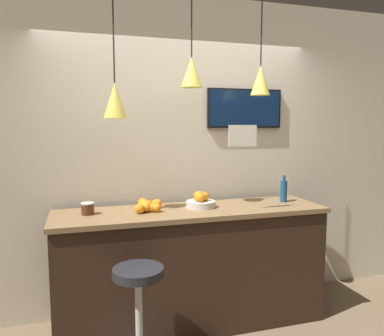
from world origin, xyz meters
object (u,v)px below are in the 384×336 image
Objects in this scene: bar_stool at (139,305)px; juice_bottle at (284,191)px; mounted_tv at (245,108)px; fruit_bowl at (201,201)px; spread_jar at (88,209)px.

juice_bottle reaches higher than bar_stool.
bar_stool is 2.04m from mounted_tv.
fruit_bowl is at bearing -179.77° from juice_bottle.
fruit_bowl reaches higher than spread_jar.
mounted_tv reaches higher than juice_bottle.
juice_bottle is 0.87m from mounted_tv.
mounted_tv is at bearing 38.04° from bar_stool.
bar_stool is at bearing -136.60° from fruit_bowl.
fruit_bowl is 0.81m from juice_bottle.
spread_jar is at bearing 116.71° from bar_stool.
fruit_bowl is at bearing -149.40° from mounted_tv.
fruit_bowl is 1.03× the size of juice_bottle.
bar_stool is 7.57× the size of spread_jar.
bar_stool is 1.03× the size of mounted_tv.
spread_jar is (-0.95, 0.00, -0.01)m from fruit_bowl.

